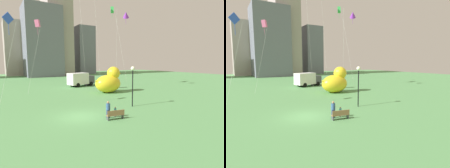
{
  "view_description": "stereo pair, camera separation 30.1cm",
  "coord_description": "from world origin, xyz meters",
  "views": [
    {
      "loc": [
        -6.75,
        -16.18,
        5.39
      ],
      "look_at": [
        6.12,
        3.8,
        2.37
      ],
      "focal_mm": 29.18,
      "sensor_mm": 36.0,
      "label": 1
    },
    {
      "loc": [
        -6.49,
        -16.34,
        5.39
      ],
      "look_at": [
        6.12,
        3.8,
        2.37
      ],
      "focal_mm": 29.18,
      "sensor_mm": 36.0,
      "label": 2
    }
  ],
  "objects": [
    {
      "name": "ground_plane",
      "position": [
        0.0,
        0.0,
        0.0
      ],
      "size": [
        140.0,
        140.0,
        0.0
      ],
      "primitive_type": "plane",
      "color": "#559255"
    },
    {
      "name": "park_bench",
      "position": [
        2.37,
        -2.65,
        0.48
      ],
      "size": [
        1.72,
        0.73,
        0.9
      ],
      "color": "olive",
      "rests_on": "ground"
    },
    {
      "name": "person_adult",
      "position": [
        2.0,
        -1.92,
        0.91
      ],
      "size": [
        0.4,
        0.4,
        1.64
      ],
      "color": "#38476B",
      "rests_on": "ground"
    },
    {
      "name": "person_child",
      "position": [
        2.8,
        -1.94,
        0.54
      ],
      "size": [
        0.24,
        0.24,
        0.98
      ],
      "color": "silver",
      "rests_on": "ground"
    },
    {
      "name": "giant_inflatable_duck",
      "position": [
        9.6,
        10.16,
        1.88
      ],
      "size": [
        5.33,
        3.42,
        4.42
      ],
      "color": "yellow",
      "rests_on": "ground"
    },
    {
      "name": "lamppost",
      "position": [
        6.78,
        0.34,
        3.72
      ],
      "size": [
        0.5,
        0.5,
        4.77
      ],
      "color": "black",
      "rests_on": "ground"
    },
    {
      "name": "box_truck",
      "position": [
        8.57,
        20.08,
        1.44
      ],
      "size": [
        6.08,
        3.63,
        2.85
      ],
      "color": "white",
      "rests_on": "ground"
    },
    {
      "name": "city_skyline",
      "position": [
        6.24,
        56.15,
        13.54
      ],
      "size": [
        61.45,
        22.09,
        37.59
      ],
      "color": "gray",
      "rests_on": "ground"
    },
    {
      "name": "kite_purple",
      "position": [
        14.66,
        12.24,
        13.98
      ],
      "size": [
        2.83,
        2.88,
        14.79
      ],
      "color": "silver",
      "rests_on": "ground"
    },
    {
      "name": "kite_green",
      "position": [
        13.91,
        15.82,
        15.45
      ],
      "size": [
        1.72,
        1.78,
        16.19
      ],
      "color": "silver",
      "rests_on": "ground"
    },
    {
      "name": "kite_pink",
      "position": [
        -0.6,
        15.16,
        11.2
      ],
      "size": [
        2.72,
        2.29,
        11.87
      ],
      "color": "silver",
      "rests_on": "ground"
    },
    {
      "name": "kite_blue",
      "position": [
        -5.25,
        6.36,
        9.43
      ],
      "size": [
        2.36,
        1.77,
        10.47
      ],
      "color": "silver",
      "rests_on": "ground"
    }
  ]
}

